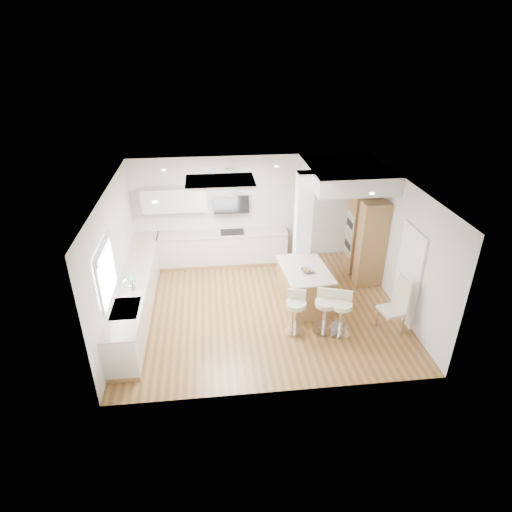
{
  "coord_description": "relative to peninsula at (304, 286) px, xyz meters",
  "views": [
    {
      "loc": [
        -1.01,
        -7.84,
        5.46
      ],
      "look_at": [
        -0.09,
        0.4,
        1.12
      ],
      "focal_mm": 30.0,
      "sensor_mm": 36.0,
      "label": 1
    }
  ],
  "objects": [
    {
      "name": "skylight",
      "position": [
        -1.75,
        0.49,
        2.31
      ],
      "size": [
        4.1,
        2.1,
        0.06
      ],
      "color": "white",
      "rests_on": "ground"
    },
    {
      "name": "bar_stool_a",
      "position": [
        -0.39,
        -1.03,
        0.08
      ],
      "size": [
        0.51,
        0.51,
        0.95
      ],
      "rotation": [
        0.0,
        0.0,
        -0.24
      ],
      "color": "silver",
      "rests_on": "ground"
    },
    {
      "name": "counter_back",
      "position": [
        -1.87,
        2.12,
        0.24
      ],
      "size": [
        3.62,
        0.63,
        2.5
      ],
      "color": "#A17745",
      "rests_on": "ground"
    },
    {
      "name": "oven_column",
      "position": [
        1.72,
        1.12,
        0.59
      ],
      "size": [
        0.63,
        1.21,
        2.1
      ],
      "color": "#A17745",
      "rests_on": "ground"
    },
    {
      "name": "peninsula",
      "position": [
        0.0,
        0.0,
        0.0
      ],
      "size": [
        1.1,
        1.56,
        0.97
      ],
      "rotation": [
        0.0,
        0.0,
        0.08
      ],
      "color": "#A17745",
      "rests_on": "ground"
    },
    {
      "name": "ground",
      "position": [
        -0.95,
        -0.11,
        -0.46
      ],
      "size": [
        6.0,
        6.0,
        0.0
      ],
      "primitive_type": "plane",
      "color": "olive",
      "rests_on": "ground"
    },
    {
      "name": "bar_stool_c",
      "position": [
        0.5,
        -1.18,
        0.09
      ],
      "size": [
        0.56,
        0.56,
        0.96
      ],
      "rotation": [
        0.0,
        0.0,
        -0.35
      ],
      "color": "silver",
      "rests_on": "ground"
    },
    {
      "name": "wall_left",
      "position": [
        -3.95,
        -0.11,
        0.94
      ],
      "size": [
        0.04,
        5.0,
        2.8
      ],
      "primitive_type": "cube",
      "color": "silver",
      "rests_on": "ground"
    },
    {
      "name": "wall_right",
      "position": [
        2.05,
        -0.11,
        0.94
      ],
      "size": [
        0.04,
        5.0,
        2.8
      ],
      "primitive_type": "cube",
      "color": "silver",
      "rests_on": "ground"
    },
    {
      "name": "counter_left",
      "position": [
        -3.65,
        0.12,
        0.0
      ],
      "size": [
        0.63,
        4.5,
        1.35
      ],
      "color": "#A17745",
      "rests_on": "ground"
    },
    {
      "name": "window_left",
      "position": [
        -3.91,
        -1.01,
        1.24
      ],
      "size": [
        0.06,
        1.28,
        1.07
      ],
      "color": "silver",
      "rests_on": "ground"
    },
    {
      "name": "doorway_right",
      "position": [
        2.02,
        -0.71,
        0.54
      ],
      "size": [
        0.05,
        1.0,
        2.1
      ],
      "color": "#4F473E",
      "rests_on": "ground"
    },
    {
      "name": "dining_chair",
      "position": [
        1.66,
        -1.15,
        0.18
      ],
      "size": [
        0.54,
        0.54,
        1.19
      ],
      "rotation": [
        0.0,
        0.0,
        0.19
      ],
      "color": "beige",
      "rests_on": "ground"
    },
    {
      "name": "bar_stool_b",
      "position": [
        0.19,
        -1.07,
        0.08
      ],
      "size": [
        0.54,
        0.54,
        0.96
      ],
      "rotation": [
        0.0,
        0.0,
        -0.32
      ],
      "color": "silver",
      "rests_on": "ground"
    },
    {
      "name": "ceiling",
      "position": [
        -0.95,
        -0.11,
        -0.46
      ],
      "size": [
        6.0,
        5.0,
        0.02
      ],
      "primitive_type": "cube",
      "color": "silver",
      "rests_on": "ground"
    },
    {
      "name": "soffit",
      "position": [
        1.15,
        1.29,
        2.14
      ],
      "size": [
        1.78,
        2.2,
        0.4
      ],
      "color": "silver",
      "rests_on": "ground"
    },
    {
      "name": "wall_back",
      "position": [
        -0.95,
        2.39,
        0.94
      ],
      "size": [
        6.0,
        0.04,
        2.8
      ],
      "primitive_type": "cube",
      "color": "silver",
      "rests_on": "ground"
    },
    {
      "name": "pillar",
      "position": [
        0.1,
        0.84,
        0.94
      ],
      "size": [
        0.35,
        0.35,
        2.8
      ],
      "color": "white",
      "rests_on": "ground"
    }
  ]
}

